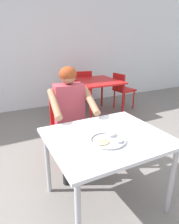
{
  "coord_description": "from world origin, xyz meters",
  "views": [
    {
      "loc": [
        -0.91,
        -1.33,
        1.53
      ],
      "look_at": [
        -0.1,
        0.26,
        0.87
      ],
      "focal_mm": 32.09,
      "sensor_mm": 36.0,
      "label": 1
    }
  ],
  "objects_px": {
    "table_background_red": "(97,84)",
    "chair_red_right": "(122,88)",
    "diner_foreground": "(71,111)",
    "chair_red_left": "(67,96)",
    "chair_red_far": "(82,86)",
    "chair_foreground": "(67,123)",
    "thali_tray": "(108,140)",
    "table_foreground": "(106,143)"
  },
  "relations": [
    {
      "from": "table_background_red",
      "to": "chair_red_right",
      "type": "height_order",
      "value": "chair_red_right"
    },
    {
      "from": "chair_red_left",
      "to": "chair_red_right",
      "type": "bearing_deg",
      "value": 1.12
    },
    {
      "from": "diner_foreground",
      "to": "chair_red_right",
      "type": "xyz_separation_m",
      "value": [
        1.84,
        1.54,
        -0.26
      ]
    },
    {
      "from": "thali_tray",
      "to": "chair_red_right",
      "type": "xyz_separation_m",
      "value": [
        1.83,
        2.33,
        -0.25
      ]
    },
    {
      "from": "thali_tray",
      "to": "chair_red_right",
      "type": "distance_m",
      "value": 2.98
    },
    {
      "from": "table_foreground",
      "to": "diner_foreground",
      "type": "relative_size",
      "value": 0.83
    },
    {
      "from": "chair_red_right",
      "to": "chair_red_far",
      "type": "xyz_separation_m",
      "value": [
        -0.69,
        0.63,
        0.0
      ]
    },
    {
      "from": "chair_red_left",
      "to": "chair_red_far",
      "type": "bearing_deg",
      "value": 46.25
    },
    {
      "from": "thali_tray",
      "to": "chair_red_far",
      "type": "xyz_separation_m",
      "value": [
        1.14,
        2.96,
        -0.25
      ]
    },
    {
      "from": "table_background_red",
      "to": "chair_red_far",
      "type": "distance_m",
      "value": 0.7
    },
    {
      "from": "diner_foreground",
      "to": "table_background_red",
      "type": "distance_m",
      "value": 1.9
    },
    {
      "from": "table_background_red",
      "to": "chair_red_left",
      "type": "relative_size",
      "value": 1.17
    },
    {
      "from": "table_foreground",
      "to": "chair_red_far",
      "type": "relative_size",
      "value": 1.22
    },
    {
      "from": "thali_tray",
      "to": "chair_red_far",
      "type": "height_order",
      "value": "chair_red_far"
    },
    {
      "from": "table_foreground",
      "to": "chair_red_left",
      "type": "xyz_separation_m",
      "value": [
        0.47,
        2.21,
        -0.17
      ]
    },
    {
      "from": "thali_tray",
      "to": "table_background_red",
      "type": "height_order",
      "value": "thali_tray"
    },
    {
      "from": "chair_red_left",
      "to": "chair_red_right",
      "type": "height_order",
      "value": "chair_red_right"
    },
    {
      "from": "chair_foreground",
      "to": "chair_red_far",
      "type": "distance_m",
      "value": 2.25
    },
    {
      "from": "chair_foreground",
      "to": "chair_red_far",
      "type": "xyz_separation_m",
      "value": [
        1.13,
        1.95,
        -0.01
      ]
    },
    {
      "from": "thali_tray",
      "to": "chair_red_left",
      "type": "relative_size",
      "value": 0.37
    },
    {
      "from": "thali_tray",
      "to": "table_background_red",
      "type": "distance_m",
      "value": 2.57
    },
    {
      "from": "chair_foreground",
      "to": "chair_red_right",
      "type": "bearing_deg",
      "value": 35.87
    },
    {
      "from": "diner_foreground",
      "to": "table_background_red",
      "type": "height_order",
      "value": "diner_foreground"
    },
    {
      "from": "table_foreground",
      "to": "chair_foreground",
      "type": "relative_size",
      "value": 1.21
    },
    {
      "from": "chair_red_left",
      "to": "chair_red_right",
      "type": "relative_size",
      "value": 1.0
    },
    {
      "from": "table_background_red",
      "to": "thali_tray",
      "type": "bearing_deg",
      "value": -116.99
    },
    {
      "from": "chair_red_right",
      "to": "table_foreground",
      "type": "bearing_deg",
      "value": -128.64
    },
    {
      "from": "chair_red_right",
      "to": "diner_foreground",
      "type": "bearing_deg",
      "value": -140.19
    },
    {
      "from": "diner_foreground",
      "to": "chair_red_far",
      "type": "bearing_deg",
      "value": 62.09
    },
    {
      "from": "table_foreground",
      "to": "chair_red_right",
      "type": "distance_m",
      "value": 2.87
    },
    {
      "from": "chair_foreground",
      "to": "table_background_red",
      "type": "xyz_separation_m",
      "value": [
        1.16,
        1.27,
        0.15
      ]
    },
    {
      "from": "chair_red_left",
      "to": "diner_foreground",
      "type": "bearing_deg",
      "value": -108.97
    },
    {
      "from": "table_background_red",
      "to": "chair_red_far",
      "type": "relative_size",
      "value": 1.13
    },
    {
      "from": "diner_foreground",
      "to": "table_background_red",
      "type": "xyz_separation_m",
      "value": [
        1.18,
        1.49,
        -0.09
      ]
    },
    {
      "from": "diner_foreground",
      "to": "table_background_red",
      "type": "bearing_deg",
      "value": 51.71
    },
    {
      "from": "thali_tray",
      "to": "chair_red_left",
      "type": "xyz_separation_m",
      "value": [
        0.51,
        2.31,
        -0.25
      ]
    },
    {
      "from": "table_foreground",
      "to": "chair_foreground",
      "type": "xyz_separation_m",
      "value": [
        -0.03,
        0.92,
        -0.15
      ]
    },
    {
      "from": "table_background_red",
      "to": "table_foreground",
      "type": "bearing_deg",
      "value": -117.12
    },
    {
      "from": "table_background_red",
      "to": "chair_red_far",
      "type": "bearing_deg",
      "value": 92.41
    },
    {
      "from": "chair_red_left",
      "to": "chair_red_right",
      "type": "xyz_separation_m",
      "value": [
        1.32,
        0.03,
        0.0
      ]
    },
    {
      "from": "chair_foreground",
      "to": "diner_foreground",
      "type": "height_order",
      "value": "diner_foreground"
    },
    {
      "from": "chair_foreground",
      "to": "table_foreground",
      "type": "bearing_deg",
      "value": -87.92
    }
  ]
}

